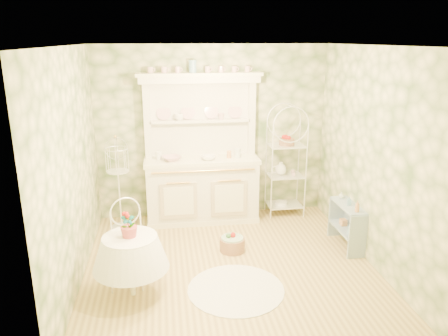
{
  "coord_description": "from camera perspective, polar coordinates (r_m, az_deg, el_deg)",
  "views": [
    {
      "loc": [
        -0.77,
        -4.91,
        2.78
      ],
      "look_at": [
        0.0,
        0.5,
        1.15
      ],
      "focal_mm": 35.0,
      "sensor_mm": 36.0,
      "label": 1
    }
  ],
  "objects": [
    {
      "name": "floor",
      "position": [
        5.69,
        0.73,
        -12.62
      ],
      "size": [
        3.6,
        3.6,
        0.0
      ],
      "primitive_type": "plane",
      "color": "tan",
      "rests_on": "ground"
    },
    {
      "name": "bowl_white",
      "position": [
        6.61,
        -2.04,
        1.14
      ],
      "size": [
        0.23,
        0.23,
        0.07
      ],
      "primitive_type": "imported",
      "rotation": [
        0.0,
        0.0,
        0.05
      ],
      "color": "white",
      "rests_on": "kitchen_dresser"
    },
    {
      "name": "bottle_glass",
      "position": [
        6.37,
        15.07,
        -3.55
      ],
      "size": [
        0.1,
        0.1,
        0.1
      ],
      "primitive_type": "imported",
      "rotation": [
        0.0,
        0.0,
        -0.38
      ],
      "color": "silver",
      "rests_on": "side_shelf"
    },
    {
      "name": "wall_front",
      "position": [
        3.51,
        5.36,
        -7.53
      ],
      "size": [
        3.6,
        3.6,
        0.0
      ],
      "primitive_type": "plane",
      "color": "beige",
      "rests_on": "floor"
    },
    {
      "name": "ceiling",
      "position": [
        4.97,
        0.85,
        15.69
      ],
      "size": [
        3.6,
        3.6,
        0.0
      ],
      "primitive_type": "plane",
      "color": "white",
      "rests_on": "floor"
    },
    {
      "name": "wall_left",
      "position": [
        5.21,
        -19.17,
        -0.25
      ],
      "size": [
        3.6,
        3.6,
        0.0
      ],
      "primitive_type": "plane",
      "color": "beige",
      "rests_on": "floor"
    },
    {
      "name": "cup_right",
      "position": [
        6.75,
        -0.38,
        6.64
      ],
      "size": [
        0.12,
        0.12,
        0.09
      ],
      "primitive_type": "imported",
      "rotation": [
        0.0,
        0.0,
        -0.24
      ],
      "color": "white",
      "rests_on": "kitchen_dresser"
    },
    {
      "name": "bowl_floral",
      "position": [
        6.62,
        -6.84,
        1.04
      ],
      "size": [
        0.36,
        0.36,
        0.07
      ],
      "primitive_type": "imported",
      "rotation": [
        0.0,
        0.0,
        0.38
      ],
      "color": "white",
      "rests_on": "kitchen_dresser"
    },
    {
      "name": "wall_back",
      "position": [
        6.9,
        -1.53,
        4.65
      ],
      "size": [
        3.6,
        3.6,
        0.0
      ],
      "primitive_type": "plane",
      "color": "beige",
      "rests_on": "floor"
    },
    {
      "name": "lace_rug",
      "position": [
        5.22,
        1.56,
        -15.53
      ],
      "size": [
        1.31,
        1.31,
        0.01
      ],
      "primitive_type": "cylinder",
      "rotation": [
        0.0,
        0.0,
        0.19
      ],
      "color": "white",
      "rests_on": "floor"
    },
    {
      "name": "bottle_amber",
      "position": [
        5.92,
        17.01,
        -4.9
      ],
      "size": [
        0.08,
        0.08,
        0.15
      ],
      "primitive_type": "imported",
      "rotation": [
        0.0,
        0.0,
        -0.41
      ],
      "color": "tan",
      "rests_on": "side_shelf"
    },
    {
      "name": "floor_basket",
      "position": [
        6.0,
        1.08,
        -9.72
      ],
      "size": [
        0.42,
        0.42,
        0.24
      ],
      "primitive_type": "cylinder",
      "rotation": [
        0.0,
        0.0,
        0.15
      ],
      "color": "#A17454",
      "rests_on": "floor"
    },
    {
      "name": "wall_right",
      "position": [
        5.72,
        18.9,
        1.23
      ],
      "size": [
        3.6,
        3.6,
        0.0
      ],
      "primitive_type": "plane",
      "color": "beige",
      "rests_on": "floor"
    },
    {
      "name": "bottle_blue",
      "position": [
        6.14,
        16.02,
        -4.32
      ],
      "size": [
        0.06,
        0.06,
        0.12
      ],
      "primitive_type": "imported",
      "rotation": [
        0.0,
        0.0,
        -0.19
      ],
      "color": "#74A5BE",
      "rests_on": "side_shelf"
    },
    {
      "name": "round_table",
      "position": [
        5.06,
        -11.99,
        -12.43
      ],
      "size": [
        0.85,
        0.85,
        0.71
      ],
      "primitive_type": "cylinder",
      "rotation": [
        0.0,
        0.0,
        0.39
      ],
      "color": "white",
      "rests_on": "floor"
    },
    {
      "name": "kitchen_dresser",
      "position": [
        6.66,
        -2.95,
        2.38
      ],
      "size": [
        1.87,
        0.61,
        2.29
      ],
      "primitive_type": "cube",
      "color": "white",
      "rests_on": "floor"
    },
    {
      "name": "bakers_rack",
      "position": [
        7.03,
        8.09,
        0.97
      ],
      "size": [
        0.57,
        0.41,
        1.8
      ],
      "primitive_type": "cube",
      "rotation": [
        0.0,
        0.0,
        0.01
      ],
      "color": "white",
      "rests_on": "floor"
    },
    {
      "name": "potted_geranium",
      "position": [
        4.82,
        -12.39,
        -7.4
      ],
      "size": [
        0.16,
        0.12,
        0.28
      ],
      "primitive_type": "imported",
      "rotation": [
        0.0,
        0.0,
        0.18
      ],
      "color": "#3F7238",
      "rests_on": "round_table"
    },
    {
      "name": "side_shelf",
      "position": [
        6.28,
        15.75,
        -7.33
      ],
      "size": [
        0.27,
        0.7,
        0.6
      ],
      "primitive_type": "cube",
      "rotation": [
        0.0,
        0.0,
        -0.02
      ],
      "color": "#95ACBD",
      "rests_on": "floor"
    },
    {
      "name": "cafe_chair",
      "position": [
        5.23,
        -12.63,
        -10.65
      ],
      "size": [
        0.48,
        0.48,
        0.84
      ],
      "primitive_type": "cube",
      "rotation": [
        0.0,
        0.0,
        0.32
      ],
      "color": "white",
      "rests_on": "floor"
    },
    {
      "name": "cup_left",
      "position": [
        6.69,
        -5.91,
        6.47
      ],
      "size": [
        0.14,
        0.14,
        0.11
      ],
      "primitive_type": "imported",
      "rotation": [
        0.0,
        0.0,
        0.02
      ],
      "color": "white",
      "rests_on": "kitchen_dresser"
    },
    {
      "name": "birdcage_stand",
      "position": [
        6.61,
        -13.62,
        -1.51
      ],
      "size": [
        0.38,
        0.38,
        1.55
      ],
      "primitive_type": "cube",
      "rotation": [
        0.0,
        0.0,
        -0.03
      ],
      "color": "white",
      "rests_on": "floor"
    }
  ]
}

